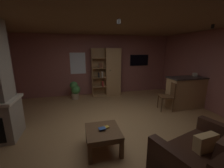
{
  "coord_description": "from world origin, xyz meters",
  "views": [
    {
      "loc": [
        -0.87,
        -3.18,
        1.94
      ],
      "look_at": [
        0.0,
        0.4,
        1.05
      ],
      "focal_mm": 23.08,
      "sensor_mm": 36.0,
      "label": 1
    }
  ],
  "objects_px": {
    "kitchen_bar_counter": "(189,92)",
    "tissue_box": "(195,75)",
    "bookshelf_cabinet": "(111,72)",
    "potted_floor_plant": "(75,90)",
    "leather_couch": "(208,162)",
    "dining_chair": "(169,94)",
    "coffee_table": "(103,134)",
    "table_book_1": "(102,128)",
    "table_book_0": "(106,127)",
    "wall_mounted_tv": "(139,60)"
  },
  "relations": [
    {
      "from": "bookshelf_cabinet",
      "to": "table_book_1",
      "type": "distance_m",
      "value": 3.67
    },
    {
      "from": "table_book_0",
      "to": "tissue_box",
      "type": "bearing_deg",
      "value": 23.99
    },
    {
      "from": "bookshelf_cabinet",
      "to": "wall_mounted_tv",
      "type": "height_order",
      "value": "bookshelf_cabinet"
    },
    {
      "from": "tissue_box",
      "to": "potted_floor_plant",
      "type": "bearing_deg",
      "value": 157.37
    },
    {
      "from": "dining_chair",
      "to": "leather_couch",
      "type": "bearing_deg",
      "value": -112.09
    },
    {
      "from": "leather_couch",
      "to": "bookshelf_cabinet",
      "type": "bearing_deg",
      "value": 95.5
    },
    {
      "from": "leather_couch",
      "to": "potted_floor_plant",
      "type": "xyz_separation_m",
      "value": [
        -1.95,
        4.26,
        0.08
      ]
    },
    {
      "from": "table_book_0",
      "to": "table_book_1",
      "type": "bearing_deg",
      "value": -143.11
    },
    {
      "from": "coffee_table",
      "to": "wall_mounted_tv",
      "type": "bearing_deg",
      "value": 57.52
    },
    {
      "from": "leather_couch",
      "to": "tissue_box",
      "type": "bearing_deg",
      "value": 51.68
    },
    {
      "from": "wall_mounted_tv",
      "to": "table_book_1",
      "type": "bearing_deg",
      "value": -122.61
    },
    {
      "from": "kitchen_bar_counter",
      "to": "tissue_box",
      "type": "height_order",
      "value": "tissue_box"
    },
    {
      "from": "coffee_table",
      "to": "wall_mounted_tv",
      "type": "relative_size",
      "value": 0.8
    },
    {
      "from": "tissue_box",
      "to": "coffee_table",
      "type": "distance_m",
      "value": 3.87
    },
    {
      "from": "kitchen_bar_counter",
      "to": "leather_couch",
      "type": "bearing_deg",
      "value": -126.06
    },
    {
      "from": "leather_couch",
      "to": "wall_mounted_tv",
      "type": "distance_m",
      "value": 4.96
    },
    {
      "from": "bookshelf_cabinet",
      "to": "dining_chair",
      "type": "distance_m",
      "value": 2.56
    },
    {
      "from": "leather_couch",
      "to": "coffee_table",
      "type": "relative_size",
      "value": 2.38
    },
    {
      "from": "coffee_table",
      "to": "dining_chair",
      "type": "height_order",
      "value": "dining_chair"
    },
    {
      "from": "table_book_1",
      "to": "potted_floor_plant",
      "type": "relative_size",
      "value": 0.18
    },
    {
      "from": "bookshelf_cabinet",
      "to": "potted_floor_plant",
      "type": "xyz_separation_m",
      "value": [
        -1.52,
        -0.25,
        -0.61
      ]
    },
    {
      "from": "kitchen_bar_counter",
      "to": "dining_chair",
      "type": "relative_size",
      "value": 1.65
    },
    {
      "from": "wall_mounted_tv",
      "to": "tissue_box",
      "type": "bearing_deg",
      "value": -62.69
    },
    {
      "from": "wall_mounted_tv",
      "to": "table_book_0",
      "type": "bearing_deg",
      "value": -122.1
    },
    {
      "from": "potted_floor_plant",
      "to": "bookshelf_cabinet",
      "type": "bearing_deg",
      "value": 9.41
    },
    {
      "from": "kitchen_bar_counter",
      "to": "table_book_0",
      "type": "relative_size",
      "value": 13.67
    },
    {
      "from": "bookshelf_cabinet",
      "to": "leather_couch",
      "type": "xyz_separation_m",
      "value": [
        0.44,
        -4.52,
        -0.69
      ]
    },
    {
      "from": "table_book_0",
      "to": "wall_mounted_tv",
      "type": "relative_size",
      "value": 0.13
    },
    {
      "from": "bookshelf_cabinet",
      "to": "potted_floor_plant",
      "type": "height_order",
      "value": "bookshelf_cabinet"
    },
    {
      "from": "table_book_0",
      "to": "table_book_1",
      "type": "height_order",
      "value": "table_book_1"
    },
    {
      "from": "tissue_box",
      "to": "table_book_1",
      "type": "bearing_deg",
      "value": -155.64
    },
    {
      "from": "table_book_1",
      "to": "potted_floor_plant",
      "type": "height_order",
      "value": "potted_floor_plant"
    },
    {
      "from": "leather_couch",
      "to": "table_book_0",
      "type": "height_order",
      "value": "leather_couch"
    },
    {
      "from": "kitchen_bar_counter",
      "to": "leather_couch",
      "type": "height_order",
      "value": "kitchen_bar_counter"
    },
    {
      "from": "leather_couch",
      "to": "dining_chair",
      "type": "height_order",
      "value": "dining_chair"
    },
    {
      "from": "leather_couch",
      "to": "coffee_table",
      "type": "height_order",
      "value": "leather_couch"
    },
    {
      "from": "tissue_box",
      "to": "wall_mounted_tv",
      "type": "bearing_deg",
      "value": 117.31
    },
    {
      "from": "table_book_0",
      "to": "dining_chair",
      "type": "relative_size",
      "value": 0.12
    },
    {
      "from": "tissue_box",
      "to": "leather_couch",
      "type": "height_order",
      "value": "tissue_box"
    },
    {
      "from": "leather_couch",
      "to": "coffee_table",
      "type": "distance_m",
      "value": 1.74
    },
    {
      "from": "leather_couch",
      "to": "dining_chair",
      "type": "bearing_deg",
      "value": 67.91
    },
    {
      "from": "table_book_0",
      "to": "dining_chair",
      "type": "height_order",
      "value": "dining_chair"
    },
    {
      "from": "potted_floor_plant",
      "to": "tissue_box",
      "type": "bearing_deg",
      "value": -22.63
    },
    {
      "from": "dining_chair",
      "to": "potted_floor_plant",
      "type": "xyz_separation_m",
      "value": [
        -2.94,
        1.82,
        -0.15
      ]
    },
    {
      "from": "kitchen_bar_counter",
      "to": "table_book_1",
      "type": "xyz_separation_m",
      "value": [
        -3.25,
        -1.48,
        -0.06
      ]
    },
    {
      "from": "bookshelf_cabinet",
      "to": "wall_mounted_tv",
      "type": "xyz_separation_m",
      "value": [
        1.38,
        0.21,
        0.47
      ]
    },
    {
      "from": "kitchen_bar_counter",
      "to": "dining_chair",
      "type": "distance_m",
      "value": 0.84
    },
    {
      "from": "table_book_0",
      "to": "wall_mounted_tv",
      "type": "distance_m",
      "value": 4.41
    },
    {
      "from": "table_book_0",
      "to": "potted_floor_plant",
      "type": "height_order",
      "value": "potted_floor_plant"
    },
    {
      "from": "dining_chair",
      "to": "wall_mounted_tv",
      "type": "bearing_deg",
      "value": 91.03
    }
  ]
}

